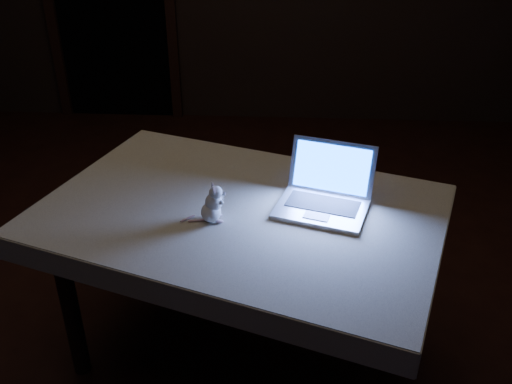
# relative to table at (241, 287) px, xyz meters

# --- Properties ---
(floor) EXTENTS (5.00, 5.00, 0.00)m
(floor) POSITION_rel_table_xyz_m (-0.16, 0.28, -0.38)
(floor) COLOR black
(floor) RESTS_ON ground
(table) EXTENTS (1.62, 1.31, 0.75)m
(table) POSITION_rel_table_xyz_m (0.00, 0.00, 0.00)
(table) COLOR black
(table) RESTS_ON floor
(tablecloth) EXTENTS (1.71, 1.35, 0.10)m
(tablecloth) POSITION_rel_table_xyz_m (0.01, -0.03, 0.34)
(tablecloth) COLOR beige
(tablecloth) RESTS_ON table
(laptop) EXTENTS (0.41, 0.38, 0.23)m
(laptop) POSITION_rel_table_xyz_m (0.31, -0.01, 0.50)
(laptop) COLOR silver
(laptop) RESTS_ON tablecloth
(plush_mouse) EXTENTS (0.14, 0.14, 0.15)m
(plush_mouse) POSITION_rel_table_xyz_m (-0.10, -0.09, 0.46)
(plush_mouse) COLOR silver
(plush_mouse) RESTS_ON tablecloth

